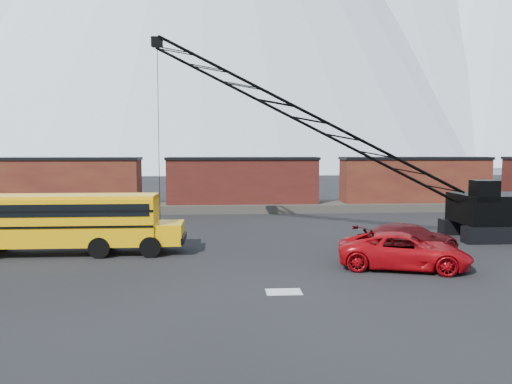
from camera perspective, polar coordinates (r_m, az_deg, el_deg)
ground at (r=23.88m, az=0.77°, el=-8.69°), size 160.00×160.00×0.00m
mountain_ridge at (r=318.11m, az=-2.56°, el=20.85°), size 800.00×340.00×240.00m
gravel_berm at (r=45.47m, az=-1.54°, el=-1.70°), size 120.00×5.00×0.70m
boxcar_west_near at (r=47.35m, az=-21.28°, el=1.16°), size 13.70×3.10×4.17m
boxcar_mid at (r=45.26m, az=-1.54°, el=1.34°), size 13.70×3.10×4.17m
boxcar_east_near at (r=48.64m, az=17.65°, el=1.36°), size 13.70×3.10×4.17m
snow_patch at (r=20.08m, az=3.19°, el=-11.32°), size 1.40×0.90×0.02m
school_bus at (r=28.45m, az=-20.64°, el=-3.11°), size 11.65×2.65×3.19m
red_pickup at (r=24.65m, az=16.55°, el=-6.45°), size 6.63×4.41×1.69m
maroon_suv at (r=27.71m, az=17.05°, el=-5.19°), size 6.37×4.41×1.71m
crawler_crane at (r=31.72m, az=7.95°, el=7.27°), size 24.37×4.46×12.73m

